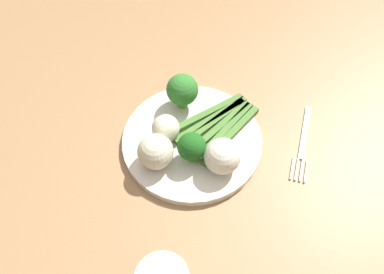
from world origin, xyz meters
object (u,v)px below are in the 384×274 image
asparagus_bundle (218,125)px  cauliflower_outer_edge (166,128)px  broccoli_back_right (192,147)px  cauliflower_front (156,152)px  chair (246,1)px  fork (303,143)px  broccoli_front_left (182,90)px  dining_table (177,147)px  plate (192,141)px  cauliflower_mid (222,156)px

asparagus_bundle → cauliflower_outer_edge: (0.09, 0.04, 0.02)m
broccoli_back_right → cauliflower_front: bearing=18.6°
cauliflower_outer_edge → cauliflower_front: 0.05m
chair → broccoli_back_right: 0.81m
chair → fork: chair is taller
cauliflower_front → fork: bearing=-158.2°
broccoli_front_left → cauliflower_outer_edge: (0.01, 0.08, -0.02)m
asparagus_bundle → cauliflower_outer_edge: bearing=-31.1°
dining_table → chair: bearing=-95.6°
broccoli_front_left → fork: bearing=171.9°
dining_table → chair: (-0.07, -0.68, -0.14)m
plate → cauliflower_mid: size_ratio=4.04×
broccoli_front_left → fork: size_ratio=0.43×
dining_table → fork: size_ratio=8.22×
asparagus_bundle → fork: size_ratio=1.01×
cauliflower_front → asparagus_bundle: bearing=-134.0°
dining_table → asparagus_bundle: asparagus_bundle is taller
broccoli_back_right → cauliflower_mid: cauliflower_mid is taller
plate → cauliflower_outer_edge: 0.06m
chair → cauliflower_front: size_ratio=14.25×
plate → cauliflower_front: bearing=49.8°
asparagus_bundle → broccoli_back_right: bearing=10.8°
plate → cauliflower_outer_edge: (0.05, 0.00, 0.03)m
cauliflower_outer_edge → cauliflower_front: (0.00, 0.05, 0.01)m
dining_table → broccoli_front_left: broccoli_front_left is taller
broccoli_front_left → cauliflower_front: broccoli_front_left is taller
cauliflower_outer_edge → cauliflower_front: bearing=86.2°
dining_table → broccoli_front_left: (-0.01, -0.03, 0.14)m
broccoli_back_right → broccoli_front_left: (0.04, -0.11, 0.01)m
chair → cauliflower_outer_edge: bearing=83.0°
cauliflower_outer_edge → cauliflower_front: cauliflower_front is taller
cauliflower_outer_edge → dining_table: bearing=-97.2°
cauliflower_mid → cauliflower_front: size_ratio=1.01×
dining_table → broccoli_front_left: size_ratio=19.02×
broccoli_front_left → cauliflower_outer_edge: size_ratio=1.46×
asparagus_bundle → broccoli_back_right: 0.09m
chair → asparagus_bundle: (-0.01, 0.68, 0.25)m
cauliflower_mid → broccoli_front_left: bearing=-51.2°
dining_table → plate: bearing=134.7°
dining_table → cauliflower_outer_edge: 0.14m
cauliflower_mid → fork: size_ratio=0.37×
cauliflower_front → fork: cauliflower_front is taller
broccoli_front_left → cauliflower_front: (0.02, 0.13, -0.01)m
dining_table → cauliflower_mid: size_ratio=22.09×
cauliflower_outer_edge → fork: bearing=-169.6°
cauliflower_outer_edge → cauliflower_mid: bearing=159.5°
plate → cauliflower_mid: (-0.06, 0.04, 0.04)m
chair → plate: (0.03, 0.72, 0.23)m
broccoli_front_left → cauliflower_front: 0.13m
dining_table → broccoli_back_right: size_ratio=22.82×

